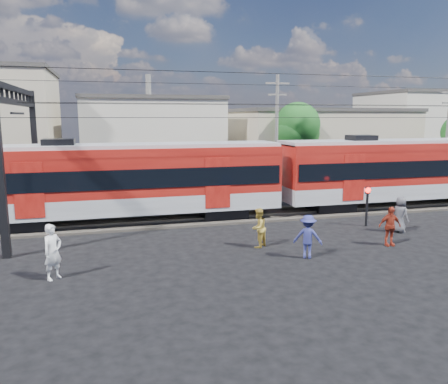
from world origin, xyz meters
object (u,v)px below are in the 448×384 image
at_px(commuter_train, 131,178).
at_px(pedestrian_a, 53,252).
at_px(crossing_signal, 367,199).
at_px(pedestrian_c, 308,237).

xyz_separation_m(commuter_train, pedestrian_a, (-3.08, -7.46, -1.43)).
relative_size(commuter_train, pedestrian_a, 25.83).
xyz_separation_m(pedestrian_a, crossing_signal, (14.66, 3.76, 0.45)).
distance_m(commuter_train, pedestrian_c, 10.07).
height_order(commuter_train, crossing_signal, commuter_train).
relative_size(pedestrian_c, crossing_signal, 0.85).
bearing_deg(commuter_train, pedestrian_a, -112.46).
bearing_deg(pedestrian_a, commuter_train, 22.30).
bearing_deg(crossing_signal, pedestrian_c, -142.80).
height_order(pedestrian_c, crossing_signal, crossing_signal).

